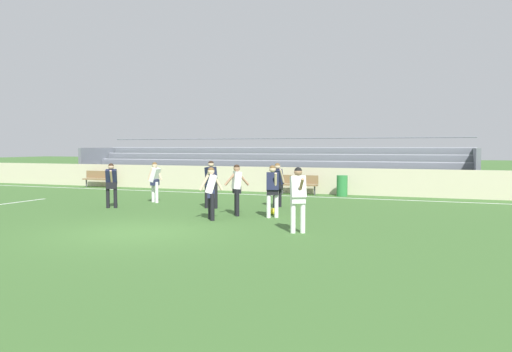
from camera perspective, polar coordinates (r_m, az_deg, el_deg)
ground_plane at (r=13.41m, az=-13.38°, el=-6.28°), size 160.00×160.00×0.00m
field_line_sideline at (r=22.89m, az=1.83°, el=-2.21°), size 44.00×0.12×0.01m
field_line_penalty_mark at (r=21.69m, az=-27.02°, el=-2.89°), size 0.12×4.40×0.01m
sideline_wall at (r=24.31m, az=3.04°, el=-0.44°), size 48.00×0.16×1.24m
bleacher_stand at (r=27.32m, az=0.60°, el=1.15°), size 21.79×3.82×2.74m
bench_far_right at (r=23.34m, az=4.91°, el=-0.78°), size 1.80×0.40×0.90m
bench_centre_sideline at (r=28.67m, az=-17.52°, el=-0.16°), size 1.80×0.40×0.90m
trash_bin at (r=22.79m, az=9.80°, el=-1.11°), size 0.49×0.49×0.94m
player_dark_dropping_back at (r=15.60m, az=1.90°, el=-1.23°), size 0.47×0.55×1.65m
player_white_trailing_run at (r=16.11m, az=-2.21°, el=-1.06°), size 0.75×0.47×1.66m
player_white_pressing_high at (r=12.86m, az=4.82°, el=-2.04°), size 0.51×0.70×1.70m
player_white_wide_left at (r=15.18m, az=-5.15°, el=-1.47°), size 0.66×0.50×1.61m
player_dark_overlapping at (r=18.06m, az=-5.16°, el=-0.45°), size 0.49×0.68×1.72m
player_dark_challenging at (r=18.29m, az=2.46°, el=-0.60°), size 0.53×0.44×1.63m
player_white_on_ball at (r=20.29m, az=-11.49°, el=-0.30°), size 0.46×0.44×1.61m
player_dark_wide_right at (r=18.84m, az=-16.19°, el=-0.61°), size 0.51×0.66×1.63m
soccer_ball at (r=16.39m, az=1.96°, el=-4.06°), size 0.22×0.22×0.22m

